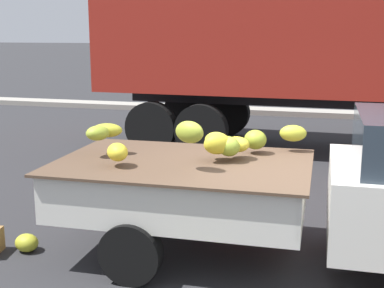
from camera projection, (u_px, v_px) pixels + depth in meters
The scene contains 4 objects.
ground at pixel (294, 272), 5.53m from camera, with size 220.00×220.00×0.00m, color #28282B.
curb_strip at pixel (324, 114), 15.78m from camera, with size 80.00×0.80×0.16m, color gray.
pickup_truck at pixel (368, 191), 5.37m from camera, with size 4.97×2.00×1.70m.
fallen_banana_bunch_near_tailgate at pixel (27, 243), 6.03m from camera, with size 0.29×0.24×0.21m, color #A7A729.
Camera 1 is at (0.32, -5.23, 2.48)m, focal length 48.85 mm.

